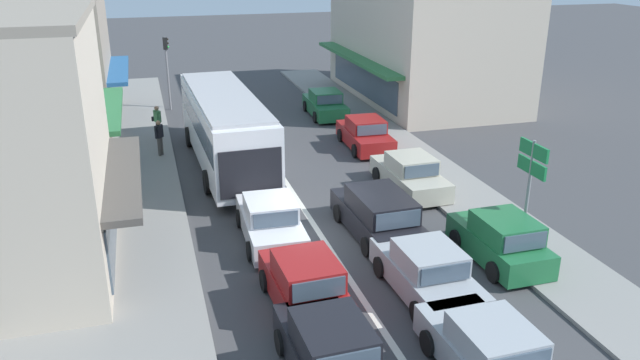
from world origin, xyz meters
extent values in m
plane|color=#3F3F42|center=(0.00, 0.00, 0.00)|extent=(140.00, 140.00, 0.00)
cube|color=silver|center=(0.00, 4.00, 0.00)|extent=(0.20, 28.00, 0.01)
cube|color=gray|center=(-6.80, 6.00, 0.07)|extent=(5.20, 44.00, 0.14)
cube|color=gray|center=(6.20, 6.00, 0.06)|extent=(2.80, 44.00, 0.12)
cube|color=#4C4742|center=(-6.11, 0.38, 2.70)|extent=(1.10, 7.29, 0.20)
cube|color=#425160|center=(-6.53, 0.38, 1.40)|extent=(0.06, 6.34, 1.80)
cube|color=#84939E|center=(-10.20, 8.74, 4.03)|extent=(6.00, 8.39, 8.07)
cube|color=#2D703D|center=(-6.75, 8.74, 2.70)|extent=(1.10, 7.72, 0.20)
cube|color=#425160|center=(-7.17, 8.74, 1.40)|extent=(0.06, 6.71, 1.80)
cube|color=gray|center=(-10.20, 17.65, 3.96)|extent=(6.48, 8.75, 7.92)
cube|color=#23568E|center=(-6.51, 17.65, 2.70)|extent=(1.10, 8.05, 0.20)
cube|color=#425160|center=(-6.93, 17.65, 1.40)|extent=(0.06, 7.00, 1.80)
cube|color=beige|center=(11.50, 17.46, 4.78)|extent=(7.68, 13.71, 9.55)
cube|color=#2D703D|center=(7.21, 17.46, 2.70)|extent=(1.10, 12.61, 0.20)
cube|color=#425160|center=(7.63, 17.46, 1.40)|extent=(0.06, 10.97, 1.80)
cube|color=silver|center=(-2.04, 7.96, 1.76)|extent=(2.80, 10.87, 2.70)
cube|color=#425160|center=(-2.04, 7.96, 2.16)|extent=(2.83, 10.44, 0.90)
cube|color=black|center=(-1.88, 2.53, 1.56)|extent=(2.25, 0.12, 1.76)
cube|color=#A8A8AC|center=(-2.04, 7.96, 3.17)|extent=(2.65, 10.00, 0.12)
cylinder|color=black|center=(-3.38, 11.27, 0.48)|extent=(0.29, 0.97, 0.96)
cylinder|color=black|center=(-0.88, 11.34, 0.48)|extent=(0.29, 0.97, 0.96)
cylinder|color=black|center=(-3.20, 4.96, 0.48)|extent=(0.29, 0.97, 0.96)
cylinder|color=black|center=(-0.70, 5.03, 0.48)|extent=(0.29, 0.97, 0.96)
cube|color=black|center=(-1.83, -6.84, 0.52)|extent=(1.77, 3.75, 0.76)
cube|color=black|center=(-1.82, -7.14, 1.22)|extent=(1.58, 1.95, 0.64)
cube|color=#425160|center=(-1.85, -6.17, 1.22)|extent=(1.40, 0.11, 0.54)
cylinder|color=black|center=(-2.69, -5.76, 0.31)|extent=(0.20, 0.63, 0.62)
cylinder|color=black|center=(-1.05, -5.70, 0.31)|extent=(0.20, 0.63, 0.62)
cube|color=#9EA3A8|center=(1.57, -8.09, 1.17)|extent=(1.61, 1.84, 0.60)
cube|color=#425160|center=(1.54, -7.17, 1.17)|extent=(1.44, 0.10, 0.51)
cylinder|color=black|center=(0.67, -6.75, 0.31)|extent=(0.20, 0.62, 0.62)
cylinder|color=black|center=(2.39, -6.71, 0.31)|extent=(0.20, 0.62, 0.62)
cube|color=silver|center=(-1.67, 0.30, 0.51)|extent=(1.83, 4.25, 0.72)
cube|color=silver|center=(-1.68, 0.20, 1.17)|extent=(1.61, 1.84, 0.60)
cube|color=#425160|center=(-1.65, 1.12, 1.17)|extent=(1.44, 0.10, 0.51)
cube|color=#425160|center=(-1.70, -0.72, 1.17)|extent=(1.41, 0.10, 0.48)
cylinder|color=black|center=(-2.50, 1.58, 0.31)|extent=(0.20, 0.62, 0.62)
cylinder|color=black|center=(-0.78, 1.54, 0.31)|extent=(0.20, 0.62, 0.62)
cylinder|color=black|center=(-2.57, -0.93, 0.31)|extent=(0.20, 0.62, 0.62)
cylinder|color=black|center=(-0.85, -0.98, 0.31)|extent=(0.20, 0.62, 0.62)
cube|color=#9EA3A8|center=(1.78, -4.22, 0.51)|extent=(1.82, 4.24, 0.72)
cube|color=#9EA3A8|center=(1.79, -4.32, 1.17)|extent=(1.60, 1.84, 0.60)
cube|color=#425160|center=(1.76, -3.40, 1.17)|extent=(1.44, 0.09, 0.51)
cube|color=#425160|center=(1.81, -5.24, 1.17)|extent=(1.41, 0.09, 0.48)
cylinder|color=black|center=(0.89, -2.98, 0.31)|extent=(0.19, 0.62, 0.62)
cylinder|color=black|center=(2.61, -2.94, 0.31)|extent=(0.19, 0.62, 0.62)
cylinder|color=black|center=(0.95, -5.50, 0.31)|extent=(0.19, 0.62, 0.62)
cylinder|color=black|center=(2.67, -5.46, 0.31)|extent=(0.19, 0.62, 0.62)
cube|color=black|center=(1.82, -0.27, 0.52)|extent=(1.88, 4.55, 0.76)
cube|color=black|center=(1.82, -0.62, 1.24)|extent=(1.71, 2.64, 0.68)
cube|color=#425160|center=(1.79, 0.70, 1.24)|extent=(1.51, 0.10, 0.58)
cube|color=#425160|center=(1.86, -1.94, 1.24)|extent=(1.48, 0.10, 0.54)
cylinder|color=black|center=(0.90, 1.05, 0.31)|extent=(0.20, 0.62, 0.62)
cylinder|color=black|center=(2.66, 1.10, 0.31)|extent=(0.20, 0.62, 0.62)
cylinder|color=black|center=(0.97, -1.65, 0.31)|extent=(0.20, 0.62, 0.62)
cylinder|color=black|center=(2.73, -1.60, 0.31)|extent=(0.20, 0.62, 0.62)
cube|color=maroon|center=(-1.62, -3.89, 0.52)|extent=(1.80, 3.77, 0.76)
cube|color=maroon|center=(-1.61, -4.19, 1.22)|extent=(1.60, 1.96, 0.64)
cube|color=#425160|center=(-1.65, -3.22, 1.22)|extent=(1.40, 0.12, 0.54)
cube|color=#425160|center=(-1.57, -5.16, 1.22)|extent=(1.37, 0.12, 0.51)
cylinder|color=black|center=(-2.49, -2.82, 0.31)|extent=(0.21, 0.63, 0.62)
cylinder|color=black|center=(-0.85, -2.75, 0.31)|extent=(0.21, 0.63, 0.62)
cylinder|color=black|center=(-2.39, -5.04, 0.31)|extent=(0.21, 0.63, 0.62)
cylinder|color=black|center=(-0.76, -4.97, 0.31)|extent=(0.21, 0.63, 0.62)
cube|color=#1E6638|center=(4.75, -3.02, 0.52)|extent=(1.69, 3.72, 0.76)
cube|color=#1E6638|center=(4.75, -3.32, 1.22)|extent=(1.55, 1.92, 0.64)
cube|color=#425160|center=(4.74, -2.35, 1.22)|extent=(1.40, 0.08, 0.54)
cube|color=#425160|center=(4.77, -4.29, 1.22)|extent=(1.37, 0.08, 0.51)
cylinder|color=black|center=(3.91, -1.92, 0.31)|extent=(0.19, 0.62, 0.62)
cylinder|color=black|center=(5.55, -1.90, 0.31)|extent=(0.19, 0.62, 0.62)
cylinder|color=black|center=(3.94, -4.14, 0.31)|extent=(0.19, 0.62, 0.62)
cylinder|color=black|center=(5.58, -4.12, 0.31)|extent=(0.19, 0.62, 0.62)
cube|color=#B7B29E|center=(4.48, 3.10, 0.51)|extent=(1.79, 4.23, 0.72)
cube|color=#B7B29E|center=(4.48, 3.00, 1.17)|extent=(1.59, 1.83, 0.60)
cube|color=#425160|center=(4.47, 3.92, 1.17)|extent=(1.44, 0.09, 0.51)
cube|color=#425160|center=(4.50, 2.08, 1.17)|extent=(1.40, 0.08, 0.48)
cylinder|color=black|center=(3.60, 4.35, 0.31)|extent=(0.19, 0.62, 0.62)
cylinder|color=black|center=(5.32, 4.38, 0.31)|extent=(0.19, 0.62, 0.62)
cylinder|color=black|center=(3.64, 1.83, 0.31)|extent=(0.19, 0.62, 0.62)
cylinder|color=black|center=(5.36, 1.86, 0.31)|extent=(0.19, 0.62, 0.62)
cube|color=maroon|center=(4.66, 8.78, 0.51)|extent=(1.88, 4.26, 0.72)
cube|color=maroon|center=(4.66, 8.68, 1.17)|extent=(1.63, 1.86, 0.60)
cube|color=#425160|center=(4.69, 9.60, 1.17)|extent=(1.44, 0.12, 0.51)
cube|color=#425160|center=(4.62, 7.76, 1.17)|extent=(1.41, 0.11, 0.48)
cylinder|color=black|center=(3.85, 10.07, 0.31)|extent=(0.20, 0.63, 0.62)
cylinder|color=black|center=(5.57, 10.00, 0.31)|extent=(0.20, 0.63, 0.62)
cylinder|color=black|center=(3.76, 7.55, 0.31)|extent=(0.20, 0.63, 0.62)
cylinder|color=black|center=(5.47, 7.49, 0.31)|extent=(0.20, 0.63, 0.62)
cube|color=#1E6638|center=(4.51, 14.95, 0.51)|extent=(1.88, 4.26, 0.72)
cube|color=#1E6638|center=(4.50, 14.85, 1.17)|extent=(1.63, 1.86, 0.60)
cube|color=#425160|center=(4.54, 15.77, 1.17)|extent=(1.44, 0.11, 0.51)
cube|color=#425160|center=(4.47, 13.93, 1.17)|extent=(1.41, 0.11, 0.48)
cylinder|color=black|center=(3.70, 16.25, 0.31)|extent=(0.20, 0.63, 0.62)
cylinder|color=black|center=(5.41, 16.18, 0.31)|extent=(0.20, 0.63, 0.62)
cylinder|color=black|center=(3.60, 13.73, 0.31)|extent=(0.20, 0.63, 0.62)
cylinder|color=black|center=(5.32, 13.66, 0.31)|extent=(0.20, 0.63, 0.62)
cylinder|color=gray|center=(-3.83, 18.82, 2.10)|extent=(0.12, 0.12, 4.20)
cube|color=black|center=(-3.83, 18.82, 3.85)|extent=(0.24, 0.24, 0.68)
sphere|color=black|center=(-3.69, 18.82, 4.08)|extent=(0.13, 0.13, 0.13)
sphere|color=black|center=(-3.69, 18.82, 3.86)|extent=(0.13, 0.13, 0.13)
sphere|color=green|center=(-3.69, 18.82, 3.64)|extent=(0.13, 0.13, 0.13)
cylinder|color=gray|center=(5.95, -2.49, 1.80)|extent=(0.10, 0.10, 3.60)
cube|color=#19753D|center=(5.95, -2.51, 3.30)|extent=(0.08, 1.40, 0.44)
cube|color=white|center=(5.99, -2.51, 3.30)|extent=(0.01, 1.10, 0.10)
cube|color=#19753D|center=(5.95, -2.51, 2.75)|extent=(0.08, 1.40, 0.44)
cube|color=white|center=(5.99, -2.51, 2.75)|extent=(0.01, 1.10, 0.10)
cylinder|color=#232838|center=(-4.70, 12.52, 0.56)|extent=(0.14, 0.14, 0.84)
cylinder|color=#232838|center=(-4.78, 12.68, 0.56)|extent=(0.14, 0.14, 0.84)
cube|color=#478951|center=(-4.74, 12.60, 1.26)|extent=(0.36, 0.42, 0.56)
sphere|color=#9E7051|center=(-4.74, 12.60, 1.66)|extent=(0.22, 0.22, 0.22)
cylinder|color=#478951|center=(-4.63, 12.39, 1.26)|extent=(0.09, 0.09, 0.54)
cylinder|color=#478951|center=(-4.84, 12.82, 1.26)|extent=(0.09, 0.09, 0.54)
cube|color=black|center=(-4.89, 12.87, 1.08)|extent=(0.26, 0.20, 0.22)
cylinder|color=#4C4742|center=(-4.82, 9.80, 0.56)|extent=(0.14, 0.14, 0.84)
cylinder|color=#4C4742|center=(-4.71, 9.95, 0.56)|extent=(0.14, 0.14, 0.84)
cube|color=black|center=(-4.77, 9.88, 1.26)|extent=(0.39, 0.42, 0.56)
sphere|color=#9E7051|center=(-4.77, 9.88, 1.66)|extent=(0.22, 0.22, 0.22)
cylinder|color=black|center=(-4.91, 9.68, 1.26)|extent=(0.09, 0.09, 0.54)
cylinder|color=black|center=(-4.63, 10.07, 1.26)|extent=(0.09, 0.09, 0.54)
camera|label=1|loc=(-5.20, -17.96, 9.15)|focal=35.00mm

